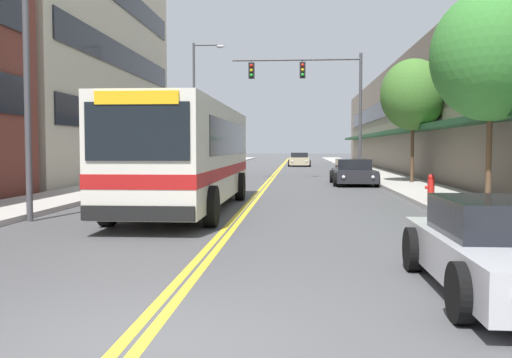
# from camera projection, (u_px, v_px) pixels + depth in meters

# --- Properties ---
(ground_plane) EXTENTS (240.00, 240.00, 0.00)m
(ground_plane) POSITION_uv_depth(u_px,v_px,m) (276.00, 173.00, 42.41)
(ground_plane) COLOR #4C4C4F
(sidewalk_left) EXTENTS (2.85, 106.00, 0.16)m
(sidewalk_left) POSITION_uv_depth(u_px,v_px,m) (185.00, 171.00, 42.92)
(sidewalk_left) COLOR #B2ADA5
(sidewalk_left) RESTS_ON ground_plane
(sidewalk_right) EXTENTS (2.85, 106.00, 0.16)m
(sidewalk_right) POSITION_uv_depth(u_px,v_px,m) (370.00, 172.00, 41.89)
(sidewalk_right) COLOR #B2ADA5
(sidewalk_right) RESTS_ON ground_plane
(centre_line) EXTENTS (0.34, 106.00, 0.01)m
(centre_line) POSITION_uv_depth(u_px,v_px,m) (276.00, 173.00, 42.41)
(centre_line) COLOR yellow
(centre_line) RESTS_ON ground_plane
(storefront_row_right) EXTENTS (9.10, 68.00, 8.12)m
(storefront_row_right) POSITION_uv_depth(u_px,v_px,m) (450.00, 117.00, 41.25)
(storefront_row_right) COLOR gray
(storefront_row_right) RESTS_ON ground_plane
(city_bus) EXTENTS (2.83, 11.29, 3.14)m
(city_bus) POSITION_uv_depth(u_px,v_px,m) (189.00, 152.00, 17.55)
(city_bus) COLOR silver
(city_bus) RESTS_ON ground_plane
(car_navy_parked_left_mid) EXTENTS (2.01, 4.23, 1.27)m
(car_navy_parked_left_mid) POSITION_uv_depth(u_px,v_px,m) (203.00, 168.00, 35.76)
(car_navy_parked_left_mid) COLOR #19234C
(car_navy_parked_left_mid) RESTS_ON ground_plane
(car_dark_grey_parked_left_far) EXTENTS (2.00, 4.27, 1.35)m
(car_dark_grey_parked_left_far) POSITION_uv_depth(u_px,v_px,m) (176.00, 174.00, 27.65)
(car_dark_grey_parked_left_far) COLOR #38383D
(car_dark_grey_parked_left_far) RESTS_ON ground_plane
(car_silver_parked_right_foreground) EXTENTS (2.18, 4.40, 1.24)m
(car_silver_parked_right_foreground) POSITION_uv_depth(u_px,v_px,m) (509.00, 249.00, 7.47)
(car_silver_parked_right_foreground) COLOR #B7B7BC
(car_silver_parked_right_foreground) RESTS_ON ground_plane
(car_charcoal_parked_right_mid) EXTENTS (2.21, 4.86, 1.30)m
(car_charcoal_parked_right_mid) POSITION_uv_depth(u_px,v_px,m) (353.00, 173.00, 29.02)
(car_charcoal_parked_right_mid) COLOR #232328
(car_charcoal_parked_right_mid) RESTS_ON ground_plane
(car_beige_moving_lead) EXTENTS (2.20, 4.49, 1.34)m
(car_beige_moving_lead) POSITION_uv_depth(u_px,v_px,m) (299.00, 160.00, 56.42)
(car_beige_moving_lead) COLOR #BCAD89
(car_beige_moving_lead) RESTS_ON ground_plane
(traffic_signal_mast) EXTENTS (7.54, 0.38, 7.33)m
(traffic_signal_mast) POSITION_uv_depth(u_px,v_px,m) (318.00, 89.00, 33.12)
(traffic_signal_mast) COLOR #47474C
(traffic_signal_mast) RESTS_ON ground_plane
(street_lamp_left_near) EXTENTS (1.88, 0.28, 9.19)m
(street_lamp_left_near) POSITION_uv_depth(u_px,v_px,m) (33.00, 13.00, 14.41)
(street_lamp_left_near) COLOR #47474C
(street_lamp_left_near) RESTS_ON ground_plane
(street_lamp_left_far) EXTENTS (2.13, 0.28, 8.77)m
(street_lamp_left_far) POSITION_uv_depth(u_px,v_px,m) (198.00, 98.00, 37.76)
(street_lamp_left_far) COLOR #47474C
(street_lamp_left_far) RESTS_ON ground_plane
(street_tree_right_mid) EXTENTS (3.47, 3.47, 6.33)m
(street_tree_right_mid) POSITION_uv_depth(u_px,v_px,m) (491.00, 55.00, 16.53)
(street_tree_right_mid) COLOR brown
(street_tree_right_mid) RESTS_ON sidewalk_right
(street_tree_right_far) EXTENTS (3.23, 3.23, 6.14)m
(street_tree_right_far) POSITION_uv_depth(u_px,v_px,m) (413.00, 95.00, 28.34)
(street_tree_right_far) COLOR brown
(street_tree_right_far) RESTS_ON sidewalk_right
(fire_hydrant) EXTENTS (0.30, 0.22, 0.88)m
(fire_hydrant) POSITION_uv_depth(u_px,v_px,m) (431.00, 188.00, 18.61)
(fire_hydrant) COLOR red
(fire_hydrant) RESTS_ON sidewalk_right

